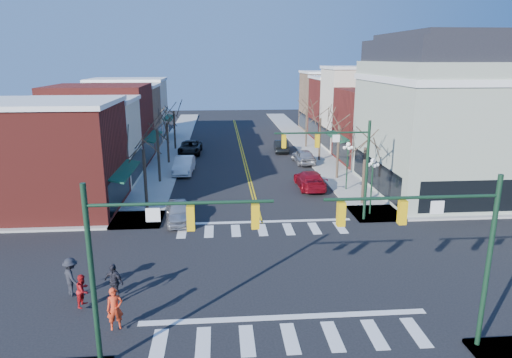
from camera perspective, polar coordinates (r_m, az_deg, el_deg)
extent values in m
plane|color=black|center=(25.45, 2.13, -11.44)|extent=(160.00, 160.00, 0.00)
cube|color=#9E9B93|center=(44.49, -12.20, -0.04)|extent=(3.50, 70.00, 0.15)
cube|color=#9E9B93|center=(45.56, 10.17, 0.42)|extent=(3.50, 70.00, 0.15)
cube|color=maroon|center=(37.39, -24.46, 2.32)|extent=(10.00, 8.50, 8.00)
cube|color=beige|center=(44.67, -21.17, 4.18)|extent=(10.00, 7.00, 7.50)
cube|color=maroon|center=(52.21, -18.81, 6.37)|extent=(10.00, 9.00, 8.50)
cube|color=#9C7756|center=(60.22, -16.93, 7.22)|extent=(10.00, 7.50, 7.80)
cube|color=beige|center=(67.74, -15.59, 8.27)|extent=(10.00, 8.00, 8.20)
cube|color=maroon|center=(52.23, 16.00, 6.31)|extent=(10.00, 8.50, 8.00)
cube|color=beige|center=(59.37, 13.48, 8.42)|extent=(10.00, 7.00, 10.00)
cube|color=maroon|center=(66.58, 11.46, 8.54)|extent=(10.00, 8.00, 8.50)
cube|color=#9C7756|center=(74.24, 9.78, 9.45)|extent=(10.00, 8.00, 9.00)
cube|color=#9CA690|center=(42.23, 22.70, 5.88)|extent=(12.00, 14.00, 11.00)
cube|color=white|center=(41.87, 23.26, 11.42)|extent=(12.25, 14.25, 0.50)
cube|color=black|center=(41.84, 23.59, 14.55)|extent=(11.40, 13.40, 1.80)
cube|color=black|center=(41.87, 23.75, 16.05)|extent=(9.80, 11.80, 0.60)
cylinder|color=#14331E|center=(17.69, -19.77, -11.80)|extent=(0.20, 0.20, 7.20)
cylinder|color=#14331E|center=(16.06, -9.39, -3.02)|extent=(6.50, 0.12, 0.12)
cube|color=gold|center=(16.22, -8.16, -4.85)|extent=(0.28, 0.28, 0.90)
cube|color=gold|center=(16.22, -0.09, -4.68)|extent=(0.28, 0.28, 0.90)
cylinder|color=#14331E|center=(19.86, 27.02, -9.60)|extent=(0.20, 0.20, 7.20)
cylinder|color=#14331E|center=(17.43, 18.95, -2.22)|extent=(6.50, 0.12, 0.12)
cube|color=gold|center=(17.47, 17.82, -3.98)|extent=(0.28, 0.28, 0.90)
cube|color=gold|center=(16.74, 10.58, -4.31)|extent=(0.28, 0.28, 0.90)
cylinder|color=#14331E|center=(32.63, 13.67, 0.85)|extent=(0.20, 0.20, 7.20)
cylinder|color=#14331E|center=(31.21, 8.27, 5.74)|extent=(6.50, 0.12, 0.12)
cube|color=gold|center=(31.23, 7.65, 4.74)|extent=(0.28, 0.28, 0.90)
cube|color=gold|center=(30.83, 3.50, 4.72)|extent=(0.28, 0.28, 0.90)
cylinder|color=#14331E|center=(34.29, 14.21, -1.28)|extent=(0.12, 0.12, 4.00)
sphere|color=white|center=(33.77, 14.44, 2.23)|extent=(0.36, 0.36, 0.36)
cylinder|color=#14331E|center=(40.29, 11.30, 1.28)|extent=(0.12, 0.12, 4.00)
sphere|color=white|center=(39.85, 11.46, 4.29)|extent=(0.36, 0.36, 0.36)
cylinder|color=#382B21|center=(35.25, -13.67, -0.16)|extent=(0.24, 0.24, 4.76)
cylinder|color=#382B21|center=(42.93, -12.08, 2.78)|extent=(0.24, 0.24, 5.04)
cylinder|color=#382B21|center=(50.77, -10.95, 4.41)|extent=(0.24, 0.24, 4.55)
cylinder|color=#382B21|center=(58.59, -10.14, 6.00)|extent=(0.24, 0.24, 4.90)
cylinder|color=#382B21|center=(36.56, 13.31, 0.28)|extent=(0.24, 0.24, 4.62)
cylinder|color=#382B21|center=(43.98, 10.20, 3.26)|extent=(0.24, 0.24, 5.18)
cylinder|color=#382B21|center=(51.64, 7.97, 4.87)|extent=(0.24, 0.24, 4.83)
cylinder|color=#382B21|center=(59.36, 6.31, 6.29)|extent=(0.24, 0.24, 4.97)
imported|color=#ADAEB2|center=(32.81, -9.68, -4.06)|extent=(2.28, 4.53, 1.48)
imported|color=white|center=(46.42, -9.00, 1.72)|extent=(2.06, 5.21, 1.69)
imported|color=black|center=(55.94, -8.22, 3.92)|extent=(2.80, 5.69, 1.55)
imported|color=maroon|center=(40.87, 6.75, -0.08)|extent=(2.26, 5.47, 1.58)
imported|color=#A6A6AB|center=(50.43, 5.96, 2.84)|extent=(2.21, 4.88, 1.63)
imported|color=black|center=(56.61, 3.15, 4.16)|extent=(1.84, 4.67, 1.51)
imported|color=red|center=(20.79, -17.23, -15.23)|extent=(0.79, 0.63, 1.87)
imported|color=#AF1215|center=(23.04, -20.81, -12.87)|extent=(0.74, 0.87, 1.56)
imported|color=black|center=(23.05, -17.36, -12.16)|extent=(1.15, 0.91, 1.83)
imported|color=black|center=(24.06, -22.09, -11.28)|extent=(1.34, 1.42, 1.93)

